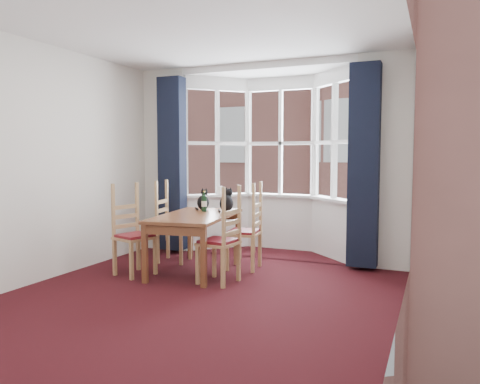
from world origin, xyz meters
The scene contains 20 objects.
floor centered at (0.00, 0.00, 0.00)m, with size 4.50×4.50×0.00m, color black.
ceiling centered at (0.00, 0.00, 2.80)m, with size 4.50×4.50×0.00m, color white.
wall_left centered at (-2.00, 0.00, 1.40)m, with size 4.50×4.50×0.00m, color silver.
wall_right centered at (2.00, 0.00, 1.40)m, with size 4.50×4.50×0.00m, color silver.
wall_back_pier_left centered at (-1.65, 2.25, 1.40)m, with size 0.70×0.12×2.80m, color silver.
wall_back_pier_right centered at (1.65, 2.25, 1.40)m, with size 0.70×0.12×2.80m, color silver.
bay_window centered at (0.00, 2.75, 1.40)m, with size 2.76×0.94×2.80m.
curtain_left centered at (-1.42, 2.07, 1.35)m, with size 0.38×0.22×2.60m, color black.
curtain_right centered at (1.42, 2.07, 1.35)m, with size 0.38×0.22×2.60m, color black.
dining_table centered at (-0.55, 1.19, 0.65)m, with size 1.02×1.64×0.73m.
chair_left_near centered at (-1.23, 0.73, 0.47)m, with size 0.51×0.52×0.92m.
chair_left_far centered at (-1.16, 1.51, 0.47)m, with size 0.46×0.48×0.92m.
chair_right_near centered at (0.06, 0.77, 0.47)m, with size 0.44×0.46×0.92m.
chair_right_far centered at (0.07, 1.53, 0.47)m, with size 0.44×0.46×0.92m.
cat_left centered at (-0.71, 1.72, 0.85)m, with size 0.20×0.25×0.31m.
cat_right centered at (-0.31, 1.62, 0.86)m, with size 0.19×0.26×0.34m.
wine_bottle centered at (-0.59, 1.51, 0.85)m, with size 0.07×0.07×0.28m.
candle_tall centered at (-0.87, 2.60, 0.93)m, with size 0.06×0.06×0.13m, color white.
street centered at (0.00, 32.25, -6.00)m, with size 80.00×80.00×0.00m, color #333335.
tenement_building centered at (0.00, 14.01, 1.60)m, with size 18.40×7.80×15.20m.
Camera 1 is at (2.28, -4.07, 1.49)m, focal length 35.00 mm.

